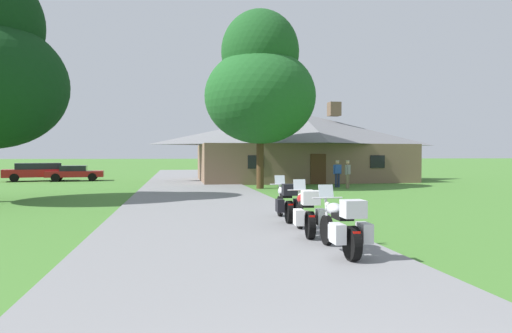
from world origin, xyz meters
The scene contains 11 objects.
ground_plane centered at (0.00, 20.00, 0.00)m, with size 500.00×500.00×0.00m, color #42752D.
asphalt_driveway centered at (0.00, 18.00, 0.03)m, with size 6.40×80.00×0.06m, color slate.
motorcycle_silver_nearest_to_camera centered at (2.05, 6.40, 0.61)m, with size 0.73×2.08×1.30m.
motorcycle_red_second_in_row centered at (1.98, 8.53, 0.61)m, with size 0.86×2.08×1.30m.
motorcycle_silver_farthest_in_row centered at (2.07, 10.90, 0.61)m, with size 0.78×2.08×1.30m.
stone_lodge centered at (8.56, 31.75, 2.76)m, with size 16.63×9.46×6.26m.
bystander_gray_shirt_near_lodge centered at (9.10, 23.32, 0.95)m, with size 0.42×0.42×1.69m.
bystander_blue_shirt_beside_signpost centered at (8.78, 24.21, 0.95)m, with size 0.55×0.25×1.69m.
tree_by_lodge_front centered at (3.85, 24.13, 6.31)m, with size 6.65×6.65×10.67m.
parked_red_suv_far_left centered at (-11.85, 34.85, 0.78)m, with size 4.94×3.12×1.40m.
parked_red_sedan_far_left centered at (-8.91, 34.37, 0.64)m, with size 4.39×2.32×1.20m.
Camera 1 is at (-1.12, -1.57, 1.99)m, focal length 30.57 mm.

